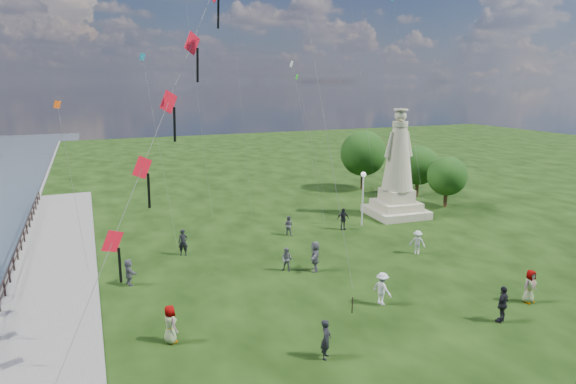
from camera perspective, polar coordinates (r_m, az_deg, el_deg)
name	(u,v)px	position (r m, az deg, el deg)	size (l,w,h in m)	color
waterfront	(21,319)	(28.58, -29.04, -13.04)	(200.00, 200.00, 1.51)	#374853
statue	(397,176)	(43.34, 12.85, 1.81)	(4.93, 4.93, 9.40)	#C3BB94
lamppost	(363,187)	(39.74, 8.89, 0.59)	(0.42, 0.42, 4.54)	silver
tree_row	(394,161)	(51.46, 12.49, 3.61)	(7.94, 14.07, 6.52)	#382314
person_0	(326,339)	(21.63, 4.53, -16.99)	(0.65, 0.43, 1.79)	black
person_1	(287,260)	(30.47, -0.13, -8.02)	(0.75, 0.46, 1.55)	#595960
person_2	(382,289)	(26.65, 11.09, -11.16)	(1.16, 0.60, 1.80)	silver
person_3	(503,304)	(26.61, 24.09, -12.03)	(1.11, 0.57, 1.89)	black
person_4	(530,286)	(29.42, 26.73, -9.95)	(0.90, 0.55, 1.85)	#595960
person_5	(129,272)	(30.01, -18.34, -9.00)	(1.48, 0.64, 1.59)	#595960
person_6	(183,242)	(33.91, -12.32, -5.86)	(0.67, 0.44, 1.84)	black
person_7	(288,225)	(37.51, 0.06, -3.96)	(0.75, 0.46, 1.55)	#595960
person_8	(417,242)	(34.60, 15.09, -5.77)	(1.08, 0.56, 1.67)	silver
person_9	(343,219)	(39.01, 6.53, -3.19)	(1.05, 0.54, 1.78)	black
person_10	(170,324)	(23.31, -13.79, -14.97)	(0.88, 0.54, 1.81)	#595960
person_11	(315,256)	(30.55, 3.22, -7.59)	(1.80, 0.78, 1.95)	#595960
red_kite_train	(179,81)	(21.74, -12.80, 12.67)	(10.01, 9.35, 18.84)	black
small_kites	(258,43)	(42.02, -3.58, 17.21)	(28.00, 16.98, 32.12)	teal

